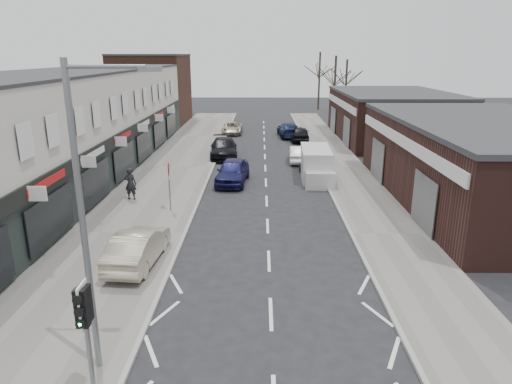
{
  "coord_description": "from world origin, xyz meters",
  "views": [
    {
      "loc": [
        -0.35,
        -11.19,
        8.19
      ],
      "look_at": [
        -0.54,
        7.23,
        2.6
      ],
      "focal_mm": 32.0,
      "sensor_mm": 36.0,
      "label": 1
    }
  ],
  "objects_px": {
    "parked_car_right_a": "(298,154)",
    "traffic_light": "(85,315)",
    "street_lamp": "(88,208)",
    "pedestrian": "(131,184)",
    "white_van": "(316,165)",
    "parked_car_left_b": "(224,148)",
    "parked_car_left_c": "(232,128)",
    "parked_car_right_c": "(289,130)",
    "warning_sign": "(169,173)",
    "parked_car_left_a": "(233,171)",
    "parked_car_right_b": "(300,134)",
    "sedan_on_pavement": "(138,247)"
  },
  "relations": [
    {
      "from": "parked_car_right_c",
      "to": "sedan_on_pavement",
      "type": "bearing_deg",
      "value": 71.2
    },
    {
      "from": "pedestrian",
      "to": "parked_car_right_a",
      "type": "xyz_separation_m",
      "value": [
        10.45,
        10.16,
        -0.42
      ]
    },
    {
      "from": "white_van",
      "to": "parked_car_left_c",
      "type": "distance_m",
      "value": 19.58
    },
    {
      "from": "warning_sign",
      "to": "pedestrian",
      "type": "relative_size",
      "value": 1.45
    },
    {
      "from": "sedan_on_pavement",
      "to": "parked_car_left_c",
      "type": "xyz_separation_m",
      "value": [
        1.84,
        31.83,
        -0.22
      ]
    },
    {
      "from": "traffic_light",
      "to": "parked_car_left_c",
      "type": "relative_size",
      "value": 0.7
    },
    {
      "from": "street_lamp",
      "to": "sedan_on_pavement",
      "type": "xyz_separation_m",
      "value": [
        -0.71,
        6.3,
        -3.79
      ]
    },
    {
      "from": "parked_car_left_b",
      "to": "street_lamp",
      "type": "bearing_deg",
      "value": -96.54
    },
    {
      "from": "pedestrian",
      "to": "parked_car_right_a",
      "type": "bearing_deg",
      "value": -128.75
    },
    {
      "from": "parked_car_left_b",
      "to": "traffic_light",
      "type": "bearing_deg",
      "value": -96.18
    },
    {
      "from": "parked_car_right_a",
      "to": "traffic_light",
      "type": "bearing_deg",
      "value": 77.32
    },
    {
      "from": "street_lamp",
      "to": "warning_sign",
      "type": "distance_m",
      "value": 13.04
    },
    {
      "from": "warning_sign",
      "to": "parked_car_right_a",
      "type": "height_order",
      "value": "warning_sign"
    },
    {
      "from": "traffic_light",
      "to": "warning_sign",
      "type": "height_order",
      "value": "traffic_light"
    },
    {
      "from": "traffic_light",
      "to": "white_van",
      "type": "xyz_separation_m",
      "value": [
        7.8,
        20.98,
        -1.43
      ]
    },
    {
      "from": "parked_car_right_b",
      "to": "parked_car_right_a",
      "type": "bearing_deg",
      "value": 87.62
    },
    {
      "from": "traffic_light",
      "to": "pedestrian",
      "type": "xyz_separation_m",
      "value": [
        -3.43,
        15.92,
        -1.36
      ]
    },
    {
      "from": "parked_car_right_a",
      "to": "parked_car_right_b",
      "type": "xyz_separation_m",
      "value": [
        0.88,
        8.98,
        0.08
      ]
    },
    {
      "from": "parked_car_right_a",
      "to": "parked_car_left_a",
      "type": "bearing_deg",
      "value": 54.54
    },
    {
      "from": "street_lamp",
      "to": "sedan_on_pavement",
      "type": "distance_m",
      "value": 7.39
    },
    {
      "from": "traffic_light",
      "to": "parked_car_right_c",
      "type": "distance_m",
      "value": 38.22
    },
    {
      "from": "traffic_light",
      "to": "sedan_on_pavement",
      "type": "bearing_deg",
      "value": 96.35
    },
    {
      "from": "street_lamp",
      "to": "parked_car_right_b",
      "type": "bearing_deg",
      "value": 76.66
    },
    {
      "from": "parked_car_left_a",
      "to": "parked_car_left_b",
      "type": "distance_m",
      "value": 7.99
    },
    {
      "from": "parked_car_right_b",
      "to": "parked_car_left_a",
      "type": "bearing_deg",
      "value": 72.66
    },
    {
      "from": "white_van",
      "to": "street_lamp",
      "type": "bearing_deg",
      "value": -109.25
    },
    {
      "from": "warning_sign",
      "to": "parked_car_right_b",
      "type": "bearing_deg",
      "value": 67.64
    },
    {
      "from": "parked_car_right_c",
      "to": "warning_sign",
      "type": "bearing_deg",
      "value": 67.6
    },
    {
      "from": "parked_car_left_c",
      "to": "parked_car_right_a",
      "type": "xyz_separation_m",
      "value": [
        6.02,
        -13.26,
        0.03
      ]
    },
    {
      "from": "parked_car_right_b",
      "to": "parked_car_left_b",
      "type": "bearing_deg",
      "value": 49.79
    },
    {
      "from": "white_van",
      "to": "pedestrian",
      "type": "relative_size",
      "value": 2.92
    },
    {
      "from": "parked_car_left_a",
      "to": "street_lamp",
      "type": "bearing_deg",
      "value": -91.5
    },
    {
      "from": "parked_car_left_b",
      "to": "parked_car_left_c",
      "type": "distance_m",
      "value": 11.57
    },
    {
      "from": "traffic_light",
      "to": "street_lamp",
      "type": "relative_size",
      "value": 0.39
    },
    {
      "from": "pedestrian",
      "to": "white_van",
      "type": "bearing_deg",
      "value": -148.68
    },
    {
      "from": "traffic_light",
      "to": "warning_sign",
      "type": "relative_size",
      "value": 1.15
    },
    {
      "from": "parked_car_right_c",
      "to": "parked_car_right_a",
      "type": "bearing_deg",
      "value": 86.14
    },
    {
      "from": "parked_car_right_b",
      "to": "traffic_light",
      "type": "bearing_deg",
      "value": 80.54
    },
    {
      "from": "street_lamp",
      "to": "warning_sign",
      "type": "xyz_separation_m",
      "value": [
        -0.63,
        12.8,
        -2.42
      ]
    },
    {
      "from": "traffic_light",
      "to": "parked_car_left_c",
      "type": "bearing_deg",
      "value": 88.54
    },
    {
      "from": "sedan_on_pavement",
      "to": "parked_car_right_c",
      "type": "xyz_separation_m",
      "value": [
        7.76,
        30.04,
        -0.1
      ]
    },
    {
      "from": "traffic_light",
      "to": "parked_car_right_c",
      "type": "bearing_deg",
      "value": 79.55
    },
    {
      "from": "street_lamp",
      "to": "parked_car_right_c",
      "type": "height_order",
      "value": "street_lamp"
    },
    {
      "from": "pedestrian",
      "to": "parked_car_right_c",
      "type": "relative_size",
      "value": 0.37
    },
    {
      "from": "sedan_on_pavement",
      "to": "parked_car_left_b",
      "type": "height_order",
      "value": "parked_car_left_b"
    },
    {
      "from": "street_lamp",
      "to": "parked_car_right_b",
      "type": "distance_m",
      "value": 35.0
    },
    {
      "from": "traffic_light",
      "to": "street_lamp",
      "type": "xyz_separation_m",
      "value": [
        -0.13,
        1.22,
        2.2
      ]
    },
    {
      "from": "pedestrian",
      "to": "parked_car_left_c",
      "type": "relative_size",
      "value": 0.42
    },
    {
      "from": "parked_car_left_c",
      "to": "parked_car_left_b",
      "type": "bearing_deg",
      "value": -89.74
    },
    {
      "from": "sedan_on_pavement",
      "to": "parked_car_right_a",
      "type": "relative_size",
      "value": 1.11
    }
  ]
}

